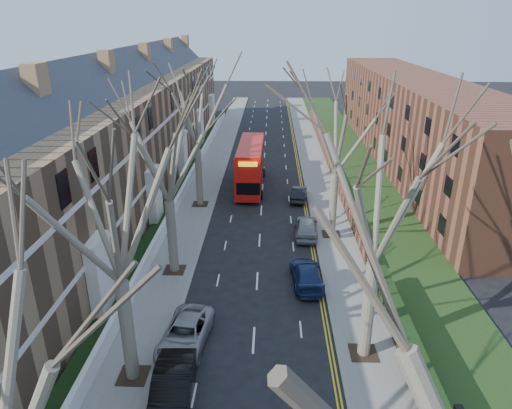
{
  "coord_description": "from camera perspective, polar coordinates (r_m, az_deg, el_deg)",
  "views": [
    {
      "loc": [
        0.8,
        -11.03,
        16.1
      ],
      "look_at": [
        -0.28,
        21.07,
        2.99
      ],
      "focal_mm": 32.0,
      "sensor_mm": 36.0,
      "label": 1
    }
  ],
  "objects": [
    {
      "name": "car_right_near",
      "position": [
        30.17,
        6.34,
        -8.69
      ],
      "size": [
        2.18,
        4.76,
        1.35
      ],
      "primitive_type": "imported",
      "rotation": [
        0.0,
        0.0,
        3.21
      ],
      "color": "navy",
      "rests_on": "ground"
    },
    {
      "name": "tree_right_far",
      "position": [
        34.08,
        10.32,
        10.25
      ],
      "size": [
        10.15,
        10.15,
        14.22
      ],
      "color": "brown",
      "rests_on": "ground"
    },
    {
      "name": "car_left_mid",
      "position": [
        22.18,
        -10.45,
        -21.85
      ],
      "size": [
        1.95,
        4.97,
        1.61
      ],
      "primitive_type": "imported",
      "rotation": [
        0.0,
        0.0,
        0.05
      ],
      "color": "black",
      "rests_on": "ground"
    },
    {
      "name": "tree_right_mid",
      "position": [
        20.71,
        15.53,
        2.96
      ],
      "size": [
        10.5,
        10.5,
        14.71
      ],
      "color": "brown",
      "rests_on": "ground"
    },
    {
      "name": "car_left_far",
      "position": [
        25.26,
        -8.83,
        -15.72
      ],
      "size": [
        2.83,
        5.15,
        1.36
      ],
      "primitive_type": "imported",
      "rotation": [
        0.0,
        0.0,
        -0.12
      ],
      "color": "#949398",
      "rests_on": "ground"
    },
    {
      "name": "pavement_right",
      "position": [
        52.79,
        7.51,
        4.32
      ],
      "size": [
        3.0,
        102.0,
        0.12
      ],
      "primitive_type": "cube",
      "color": "slate",
      "rests_on": "ground"
    },
    {
      "name": "front_wall_left",
      "position": [
        45.58,
        -8.88,
        2.07
      ],
      "size": [
        0.3,
        78.0,
        1.0
      ],
      "color": "white",
      "rests_on": "ground"
    },
    {
      "name": "tree_left_mid",
      "position": [
        19.36,
        -17.82,
        1.36
      ],
      "size": [
        10.5,
        10.5,
        14.71
      ],
      "color": "brown",
      "rests_on": "ground"
    },
    {
      "name": "tree_left_dist",
      "position": [
        40.1,
        -7.61,
        12.63
      ],
      "size": [
        10.5,
        10.5,
        14.71
      ],
      "color": "brown",
      "rests_on": "ground"
    },
    {
      "name": "grass_verge_right",
      "position": [
        53.39,
        12.34,
        4.3
      ],
      "size": [
        6.0,
        102.0,
        0.06
      ],
      "color": "#1F3D16",
      "rests_on": "ground"
    },
    {
      "name": "tree_left_far",
      "position": [
        28.63,
        -11.36,
        7.91
      ],
      "size": [
        10.15,
        10.15,
        14.22
      ],
      "color": "brown",
      "rests_on": "ground"
    },
    {
      "name": "car_right_mid",
      "position": [
        36.51,
        6.31,
        -2.79
      ],
      "size": [
        2.05,
        4.54,
        1.51
      ],
      "primitive_type": "imported",
      "rotation": [
        0.0,
        0.0,
        3.08
      ],
      "color": "gray",
      "rests_on": "ground"
    },
    {
      "name": "pavement_left",
      "position": [
        52.97,
        -5.55,
        4.47
      ],
      "size": [
        3.0,
        102.0,
        0.12
      ],
      "primitive_type": "cube",
      "color": "slate",
      "rests_on": "ground"
    },
    {
      "name": "terrace_left",
      "position": [
        45.68,
        -16.73,
        7.89
      ],
      "size": [
        9.7,
        78.0,
        13.6
      ],
      "color": "#846243",
      "rests_on": "ground"
    },
    {
      "name": "car_right_far",
      "position": [
        43.66,
        5.39,
        1.37
      ],
      "size": [
        1.83,
        4.06,
        1.29
      ],
      "primitive_type": "imported",
      "rotation": [
        0.0,
        0.0,
        3.02
      ],
      "color": "black",
      "rests_on": "ground"
    },
    {
      "name": "flats_right",
      "position": [
        57.62,
        18.99,
        9.89
      ],
      "size": [
        13.97,
        54.0,
        10.0
      ],
      "color": "brown",
      "rests_on": "ground"
    },
    {
      "name": "double_decker_bus",
      "position": [
        46.44,
        -0.68,
        4.76
      ],
      "size": [
        2.82,
        10.63,
        4.45
      ],
      "rotation": [
        0.0,
        0.0,
        3.13
      ],
      "color": "red",
      "rests_on": "ground"
    }
  ]
}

